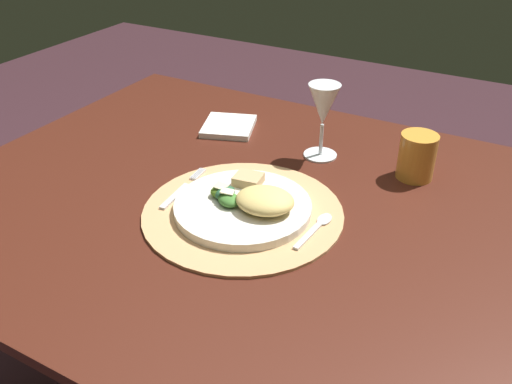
{
  "coord_description": "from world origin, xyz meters",
  "views": [
    {
      "loc": [
        0.46,
        -0.77,
        1.26
      ],
      "look_at": [
        0.03,
        -0.0,
        0.72
      ],
      "focal_mm": 38.4,
      "sensor_mm": 36.0,
      "label": 1
    }
  ],
  "objects_px": {
    "spoon": "(319,225)",
    "wine_glass": "(323,108)",
    "amber_tumbler": "(417,156)",
    "dining_table": "(245,254)",
    "dinner_plate": "(243,207)",
    "fork": "(182,190)",
    "napkin": "(229,126)"
  },
  "relations": [
    {
      "from": "dinner_plate",
      "to": "fork",
      "type": "xyz_separation_m",
      "value": [
        -0.14,
        0.0,
        -0.01
      ]
    },
    {
      "from": "amber_tumbler",
      "to": "fork",
      "type": "bearing_deg",
      "value": -142.95
    },
    {
      "from": "spoon",
      "to": "amber_tumbler",
      "type": "height_order",
      "value": "amber_tumbler"
    },
    {
      "from": "dining_table",
      "to": "wine_glass",
      "type": "xyz_separation_m",
      "value": [
        0.06,
        0.23,
        0.25
      ]
    },
    {
      "from": "dining_table",
      "to": "spoon",
      "type": "bearing_deg",
      "value": -9.26
    },
    {
      "from": "napkin",
      "to": "amber_tumbler",
      "type": "distance_m",
      "value": 0.46
    },
    {
      "from": "spoon",
      "to": "napkin",
      "type": "relative_size",
      "value": 0.98
    },
    {
      "from": "napkin",
      "to": "amber_tumbler",
      "type": "bearing_deg",
      "value": -1.72
    },
    {
      "from": "dining_table",
      "to": "amber_tumbler",
      "type": "bearing_deg",
      "value": 42.06
    },
    {
      "from": "dinner_plate",
      "to": "amber_tumbler",
      "type": "bearing_deg",
      "value": 50.43
    },
    {
      "from": "dinner_plate",
      "to": "spoon",
      "type": "bearing_deg",
      "value": 9.11
    },
    {
      "from": "fork",
      "to": "amber_tumbler",
      "type": "bearing_deg",
      "value": 37.05
    },
    {
      "from": "wine_glass",
      "to": "amber_tumbler",
      "type": "xyz_separation_m",
      "value": [
        0.21,
        0.01,
        -0.07
      ]
    },
    {
      "from": "fork",
      "to": "amber_tumbler",
      "type": "height_order",
      "value": "amber_tumbler"
    },
    {
      "from": "dinner_plate",
      "to": "spoon",
      "type": "xyz_separation_m",
      "value": [
        0.14,
        0.02,
        -0.01
      ]
    },
    {
      "from": "spoon",
      "to": "napkin",
      "type": "bearing_deg",
      "value": 141.93
    },
    {
      "from": "dinner_plate",
      "to": "napkin",
      "type": "distance_m",
      "value": 0.37
    },
    {
      "from": "dinner_plate",
      "to": "wine_glass",
      "type": "distance_m",
      "value": 0.3
    },
    {
      "from": "spoon",
      "to": "dinner_plate",
      "type": "bearing_deg",
      "value": -170.89
    },
    {
      "from": "dining_table",
      "to": "spoon",
      "type": "height_order",
      "value": "spoon"
    },
    {
      "from": "dinner_plate",
      "to": "fork",
      "type": "distance_m",
      "value": 0.14
    },
    {
      "from": "dinner_plate",
      "to": "spoon",
      "type": "relative_size",
      "value": 2.03
    },
    {
      "from": "spoon",
      "to": "amber_tumbler",
      "type": "relative_size",
      "value": 1.31
    },
    {
      "from": "spoon",
      "to": "dining_table",
      "type": "bearing_deg",
      "value": 170.74
    },
    {
      "from": "napkin",
      "to": "spoon",
      "type": "bearing_deg",
      "value": -38.07
    },
    {
      "from": "dinner_plate",
      "to": "amber_tumbler",
      "type": "relative_size",
      "value": 2.67
    },
    {
      "from": "dining_table",
      "to": "wine_glass",
      "type": "relative_size",
      "value": 7.24
    },
    {
      "from": "fork",
      "to": "spoon",
      "type": "relative_size",
      "value": 1.31
    },
    {
      "from": "wine_glass",
      "to": "dining_table",
      "type": "bearing_deg",
      "value": -104.39
    },
    {
      "from": "napkin",
      "to": "wine_glass",
      "type": "relative_size",
      "value": 0.77
    },
    {
      "from": "spoon",
      "to": "wine_glass",
      "type": "height_order",
      "value": "wine_glass"
    },
    {
      "from": "fork",
      "to": "wine_glass",
      "type": "bearing_deg",
      "value": 58.08
    }
  ]
}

